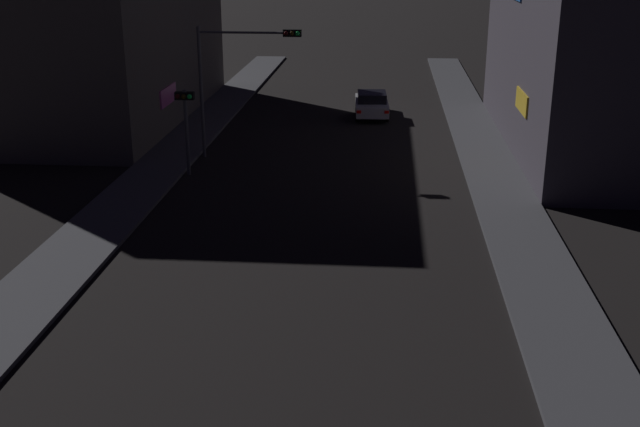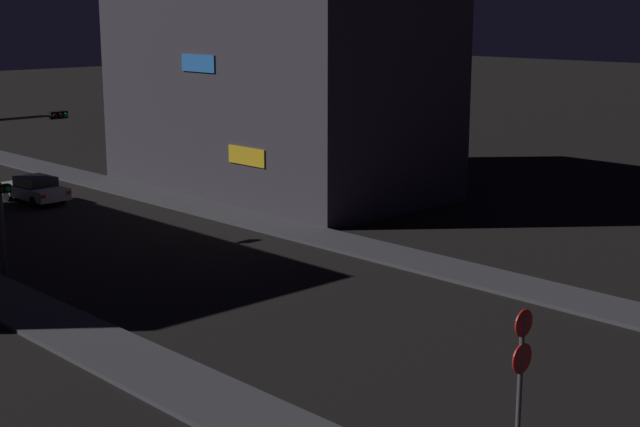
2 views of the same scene
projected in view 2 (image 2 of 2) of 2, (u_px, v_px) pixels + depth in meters
The scene contains 6 objects.
sidewalk_right at pixel (248, 219), 45.77m from camera, with size 2.49×67.89×0.14m, color #424247.
building_facade_right at pixel (275, 48), 52.28m from camera, with size 10.60×19.36×15.94m.
far_car at pixel (35, 189), 49.86m from camera, with size 2.02×4.53×1.42m.
traffic_light_overhead at pixel (5, 154), 38.51m from camera, with size 4.65×0.41×5.92m.
traffic_light_left_kerb at pixel (1, 209), 35.62m from camera, with size 0.80×0.42×3.66m.
sign_pole_left at pixel (519, 398), 17.88m from camera, with size 0.60×0.10×4.44m.
Camera 2 is at (-20.99, -2.85, 10.05)m, focal length 52.66 mm.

